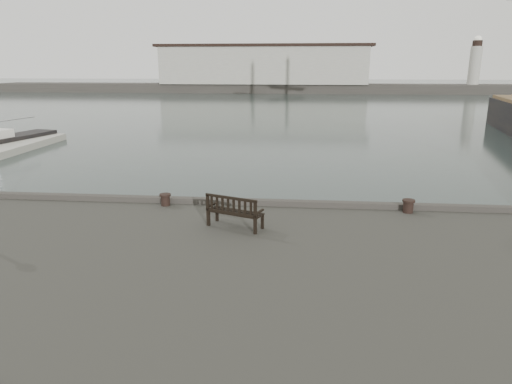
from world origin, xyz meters
TOP-DOWN VIEW (x-y plane):
  - ground at (0.00, 0.00)m, footprint 400.00×400.00m
  - breakwater at (-4.56, 92.00)m, footprint 140.00×9.50m
  - bench at (-1.14, -2.39)m, footprint 1.71×1.11m
  - bollard_left at (-3.73, -0.50)m, footprint 0.46×0.46m
  - bollard_right at (4.10, -0.50)m, footprint 0.48×0.48m
  - yacht_b at (-21.81, 17.51)m, footprint 4.13×9.84m

SIDE VIEW (x-z plane):
  - ground at x=0.00m, z-range 0.00..0.00m
  - yacht_b at x=-21.81m, z-range -6.13..6.63m
  - bollard_left at x=-3.73m, z-range 1.56..1.95m
  - bollard_right at x=4.10m, z-range 1.56..1.98m
  - bench at x=-1.14m, z-range 1.39..2.32m
  - breakwater at x=-4.56m, z-range -1.80..10.40m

